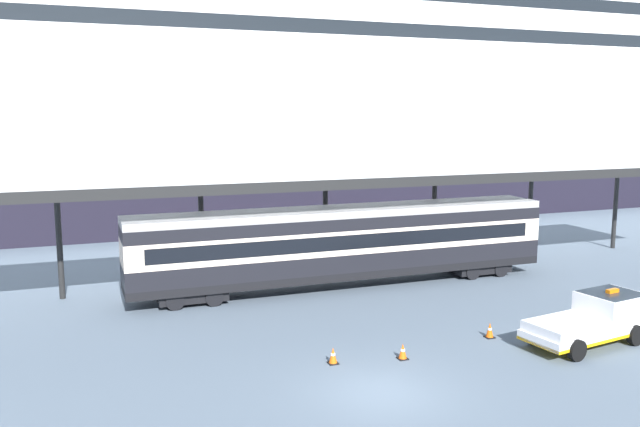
% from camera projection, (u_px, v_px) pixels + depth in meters
% --- Properties ---
extents(ground_plane, '(400.00, 400.00, 0.00)m').
position_uv_depth(ground_plane, '(381.00, 392.00, 21.27)').
color(ground_plane, slate).
extents(cruise_ship, '(175.30, 27.01, 43.62)m').
position_uv_depth(cruise_ship, '(237.00, 42.00, 60.24)').
color(cruise_ship, black).
rests_on(cruise_ship, ground).
extents(platform_canopy, '(47.62, 5.26, 6.04)m').
position_uv_depth(platform_canopy, '(342.00, 175.00, 33.68)').
color(platform_canopy, silver).
rests_on(platform_canopy, ground).
extents(train_carriage, '(21.93, 2.81, 4.11)m').
position_uv_depth(train_carriage, '(344.00, 243.00, 33.80)').
color(train_carriage, black).
rests_on(train_carriage, ground).
extents(service_truck, '(5.45, 2.85, 2.02)m').
position_uv_depth(service_truck, '(595.00, 318.00, 25.72)').
color(service_truck, white).
rests_on(service_truck, ground).
extents(traffic_cone_near, '(0.36, 0.36, 0.59)m').
position_uv_depth(traffic_cone_near, '(403.00, 351.00, 24.08)').
color(traffic_cone_near, black).
rests_on(traffic_cone_near, ground).
extents(traffic_cone_mid, '(0.36, 0.36, 0.60)m').
position_uv_depth(traffic_cone_mid, '(333.00, 356.00, 23.64)').
color(traffic_cone_mid, black).
rests_on(traffic_cone_mid, ground).
extents(traffic_cone_far, '(0.36, 0.36, 0.63)m').
position_uv_depth(traffic_cone_far, '(490.00, 330.00, 26.36)').
color(traffic_cone_far, black).
rests_on(traffic_cone_far, ground).
extents(dockside_crane, '(17.35, 4.40, 60.13)m').
position_uv_depth(dockside_crane, '(558.00, 3.00, 59.67)').
color(dockside_crane, '#595960').
rests_on(dockside_crane, ground).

